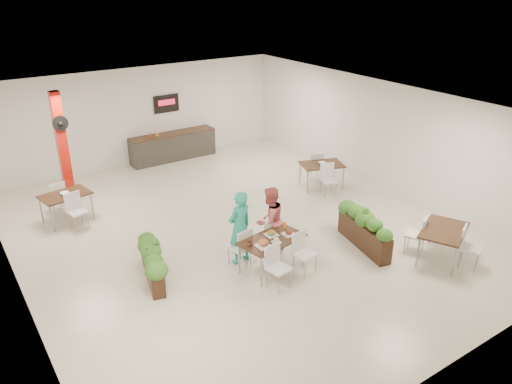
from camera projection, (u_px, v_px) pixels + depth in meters
ground at (235, 230)px, 12.57m from camera, size 12.00×12.00×0.00m
room_shell at (234, 155)px, 11.76m from camera, size 10.10×12.10×3.22m
red_column at (63, 149)px, 13.25m from camera, size 0.40×0.41×3.20m
service_counter at (173, 146)px, 17.18m from camera, size 3.00×0.64×2.20m
main_table at (272, 244)px, 10.66m from camera, size 1.51×1.80×0.92m
diner_man at (240, 228)px, 10.87m from camera, size 0.68×0.50×1.70m
diner_woman at (270, 220)px, 11.30m from camera, size 0.86×0.72×1.60m
planter_left at (152, 258)px, 10.39m from camera, size 0.73×1.67×0.89m
planter_right at (364, 228)px, 11.61m from camera, size 0.74×1.91×1.01m
side_table_a at (65, 198)px, 12.81m from camera, size 1.32×1.67×0.92m
side_table_b at (322, 168)px, 14.85m from camera, size 1.43×1.67×0.92m
side_table_c at (443, 234)px, 11.05m from camera, size 1.55×1.65×0.92m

